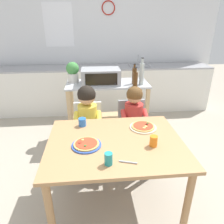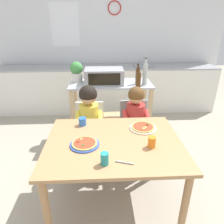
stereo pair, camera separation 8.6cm
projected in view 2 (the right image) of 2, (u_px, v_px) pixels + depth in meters
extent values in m
plane|color=#A89E8C|center=(109.00, 143.00, 3.19)|extent=(11.51, 11.51, 0.00)
cube|color=silver|center=(105.00, 41.00, 4.27)|extent=(4.85, 0.12, 2.70)
cube|color=white|center=(65.00, 25.00, 4.05)|extent=(0.56, 0.01, 0.80)
torus|color=red|center=(115.00, 8.00, 3.97)|extent=(0.26, 0.02, 0.26)
cube|color=silver|center=(106.00, 89.00, 4.27)|extent=(4.37, 0.60, 0.87)
cube|color=#9E9EA3|center=(106.00, 67.00, 4.09)|extent=(4.37, 0.60, 0.03)
cube|color=gray|center=(145.00, 66.00, 4.12)|extent=(0.40, 0.33, 0.02)
cylinder|color=#B7BABF|center=(144.00, 60.00, 4.19)|extent=(0.02, 0.02, 0.20)
cube|color=#B7BABF|center=(111.00, 84.00, 3.04)|extent=(1.19, 0.54, 0.02)
cube|color=tan|center=(111.00, 119.00, 3.27)|extent=(1.10, 0.49, 0.02)
cube|color=tan|center=(73.00, 119.00, 2.98)|extent=(0.05, 0.05, 0.87)
cube|color=tan|center=(149.00, 117.00, 3.04)|extent=(0.05, 0.05, 0.87)
cube|color=tan|center=(76.00, 107.00, 3.40)|extent=(0.05, 0.05, 0.87)
cube|color=tan|center=(143.00, 105.00, 3.45)|extent=(0.05, 0.05, 0.87)
cube|color=#999BA0|center=(104.00, 76.00, 2.96)|extent=(0.54, 0.35, 0.21)
cube|color=black|center=(104.00, 79.00, 2.80)|extent=(0.44, 0.01, 0.16)
cylinder|color=black|center=(118.00, 84.00, 2.83)|extent=(0.02, 0.01, 0.02)
cylinder|color=#4C2D14|center=(138.00, 76.00, 2.94)|extent=(0.06, 0.06, 0.23)
cylinder|color=#4C2D14|center=(138.00, 66.00, 2.88)|extent=(0.03, 0.03, 0.05)
cylinder|color=black|center=(138.00, 64.00, 2.87)|extent=(0.03, 0.03, 0.01)
cylinder|color=#ADB7B2|center=(145.00, 75.00, 2.88)|extent=(0.06, 0.06, 0.30)
cylinder|color=#ADB7B2|center=(146.00, 61.00, 2.80)|extent=(0.03, 0.03, 0.07)
cylinder|color=black|center=(146.00, 58.00, 2.79)|extent=(0.04, 0.04, 0.01)
cylinder|color=#4C2D14|center=(138.00, 80.00, 2.82)|extent=(0.07, 0.07, 0.20)
cylinder|color=#4C2D14|center=(139.00, 70.00, 2.76)|extent=(0.03, 0.03, 0.06)
cylinder|color=black|center=(139.00, 68.00, 2.75)|extent=(0.03, 0.03, 0.01)
cylinder|color=beige|center=(77.00, 77.00, 3.07)|extent=(0.16, 0.16, 0.13)
sphere|color=#428942|center=(76.00, 68.00, 3.02)|extent=(0.19, 0.19, 0.19)
cube|color=#AD7F51|center=(114.00, 143.00, 1.84)|extent=(1.20, 0.94, 0.03)
cylinder|color=#AD7F51|center=(47.00, 215.00, 1.60)|extent=(0.06, 0.06, 0.73)
cylinder|color=#AD7F51|center=(184.00, 209.00, 1.65)|extent=(0.06, 0.06, 0.73)
cylinder|color=#AD7F51|center=(64.00, 153.00, 2.34)|extent=(0.06, 0.06, 0.73)
cylinder|color=#AD7F51|center=(158.00, 150.00, 2.39)|extent=(0.06, 0.06, 0.73)
cube|color=silver|center=(90.00, 135.00, 2.55)|extent=(0.36, 0.36, 0.04)
cube|color=silver|center=(90.00, 116.00, 2.62)|extent=(0.34, 0.03, 0.38)
cylinder|color=silver|center=(103.00, 157.00, 2.51)|extent=(0.03, 0.03, 0.42)
cylinder|color=silver|center=(78.00, 158.00, 2.50)|extent=(0.03, 0.03, 0.42)
cylinder|color=silver|center=(102.00, 143.00, 2.79)|extent=(0.03, 0.03, 0.42)
cylinder|color=silver|center=(80.00, 144.00, 2.77)|extent=(0.03, 0.03, 0.42)
cube|color=gray|center=(134.00, 133.00, 2.60)|extent=(0.36, 0.36, 0.04)
cube|color=gray|center=(133.00, 114.00, 2.67)|extent=(0.34, 0.03, 0.38)
cylinder|color=gray|center=(147.00, 154.00, 2.56)|extent=(0.03, 0.03, 0.42)
cylinder|color=gray|center=(123.00, 155.00, 2.55)|extent=(0.03, 0.03, 0.42)
cylinder|color=gray|center=(143.00, 141.00, 2.84)|extent=(0.03, 0.03, 0.42)
cylinder|color=gray|center=(121.00, 142.00, 2.82)|extent=(0.03, 0.03, 0.42)
cube|color=#424C6B|center=(95.00, 138.00, 2.41)|extent=(0.10, 0.30, 0.10)
cylinder|color=#424C6B|center=(96.00, 162.00, 2.39)|extent=(0.08, 0.08, 0.44)
cube|color=#424C6B|center=(83.00, 138.00, 2.41)|extent=(0.10, 0.30, 0.10)
cylinder|color=#424C6B|center=(84.00, 162.00, 2.39)|extent=(0.08, 0.08, 0.44)
cylinder|color=yellow|center=(100.00, 120.00, 2.36)|extent=(0.06, 0.26, 0.15)
cylinder|color=yellow|center=(77.00, 120.00, 2.35)|extent=(0.06, 0.26, 0.15)
cylinder|color=yellow|center=(89.00, 119.00, 2.46)|extent=(0.22, 0.22, 0.37)
sphere|color=tan|center=(88.00, 96.00, 2.34)|extent=(0.20, 0.20, 0.20)
sphere|color=black|center=(88.00, 94.00, 2.34)|extent=(0.21, 0.21, 0.21)
cube|color=#424C6B|center=(142.00, 136.00, 2.46)|extent=(0.10, 0.30, 0.10)
cylinder|color=#424C6B|center=(143.00, 159.00, 2.44)|extent=(0.08, 0.08, 0.44)
cube|color=#424C6B|center=(130.00, 136.00, 2.46)|extent=(0.10, 0.30, 0.10)
cylinder|color=#424C6B|center=(131.00, 159.00, 2.43)|extent=(0.08, 0.08, 0.44)
cylinder|color=#BC332D|center=(148.00, 118.00, 2.42)|extent=(0.06, 0.26, 0.15)
cylinder|color=#BC332D|center=(126.00, 119.00, 2.40)|extent=(0.06, 0.26, 0.15)
cylinder|color=#BC332D|center=(135.00, 118.00, 2.52)|extent=(0.22, 0.22, 0.35)
sphere|color=tan|center=(136.00, 96.00, 2.40)|extent=(0.18, 0.18, 0.18)
sphere|color=brown|center=(136.00, 95.00, 2.40)|extent=(0.19, 0.19, 0.19)
cylinder|color=#3356B7|center=(85.00, 144.00, 1.77)|extent=(0.25, 0.25, 0.01)
cylinder|color=tan|center=(85.00, 143.00, 1.77)|extent=(0.22, 0.22, 0.01)
cylinder|color=#B23D23|center=(85.00, 142.00, 1.77)|extent=(0.19, 0.19, 0.00)
cylinder|color=maroon|center=(78.00, 142.00, 1.77)|extent=(0.03, 0.03, 0.01)
cylinder|color=#386628|center=(83.00, 145.00, 1.72)|extent=(0.02, 0.02, 0.01)
cylinder|color=#DBC666|center=(81.00, 139.00, 1.80)|extent=(0.02, 0.02, 0.01)
cylinder|color=beige|center=(143.00, 128.00, 2.04)|extent=(0.26, 0.26, 0.01)
cylinder|color=tan|center=(143.00, 127.00, 2.04)|extent=(0.23, 0.23, 0.01)
cylinder|color=#B23D23|center=(143.00, 126.00, 2.04)|extent=(0.19, 0.19, 0.00)
cylinder|color=#DBC666|center=(144.00, 128.00, 1.99)|extent=(0.03, 0.03, 0.01)
cylinder|color=#DBC666|center=(146.00, 127.00, 2.01)|extent=(0.03, 0.03, 0.01)
cylinder|color=#386628|center=(148.00, 124.00, 2.07)|extent=(0.02, 0.02, 0.01)
cylinder|color=maroon|center=(147.00, 125.00, 2.05)|extent=(0.03, 0.03, 0.01)
cylinder|color=maroon|center=(147.00, 126.00, 2.04)|extent=(0.02, 0.02, 0.01)
cylinder|color=teal|center=(105.00, 159.00, 1.52)|extent=(0.06, 0.06, 0.10)
cylinder|color=orange|center=(152.00, 142.00, 1.73)|extent=(0.07, 0.07, 0.09)
cylinder|color=blue|center=(83.00, 121.00, 2.10)|extent=(0.08, 0.08, 0.08)
cylinder|color=#B7BABF|center=(124.00, 163.00, 1.55)|extent=(0.14, 0.05, 0.01)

